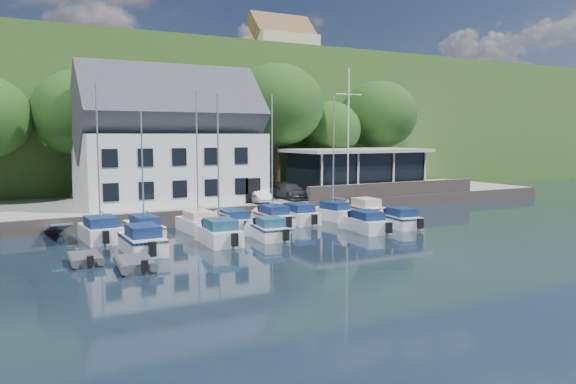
% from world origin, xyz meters
% --- Properties ---
extents(ground, '(180.00, 180.00, 0.00)m').
position_xyz_m(ground, '(0.00, 0.00, 0.00)').
color(ground, black).
rests_on(ground, ground).
extents(quay, '(60.00, 13.00, 1.00)m').
position_xyz_m(quay, '(0.00, 17.50, 0.50)').
color(quay, gray).
rests_on(quay, ground).
extents(quay_face, '(60.00, 0.30, 1.00)m').
position_xyz_m(quay_face, '(0.00, 11.00, 0.50)').
color(quay_face, '#685C53').
rests_on(quay_face, ground).
extents(hillside, '(160.00, 75.00, 16.00)m').
position_xyz_m(hillside, '(0.00, 62.00, 8.00)').
color(hillside, '#35551F').
rests_on(hillside, ground).
extents(field_patch, '(50.00, 30.00, 0.30)m').
position_xyz_m(field_patch, '(8.00, 70.00, 16.15)').
color(field_patch, '#5B6D36').
rests_on(field_patch, hillside).
extents(farmhouse, '(10.40, 7.00, 8.20)m').
position_xyz_m(farmhouse, '(22.00, 52.00, 20.10)').
color(farmhouse, beige).
rests_on(farmhouse, hillside).
extents(harbor_building, '(14.40, 8.20, 8.70)m').
position_xyz_m(harbor_building, '(-7.00, 16.50, 5.35)').
color(harbor_building, silver).
rests_on(harbor_building, quay).
extents(club_pavilion, '(13.20, 7.20, 4.10)m').
position_xyz_m(club_pavilion, '(11.00, 16.00, 3.05)').
color(club_pavilion, black).
rests_on(club_pavilion, quay).
extents(seawall, '(18.00, 0.50, 1.20)m').
position_xyz_m(seawall, '(12.00, 11.40, 1.60)').
color(seawall, '#685C53').
rests_on(seawall, quay).
extents(gangway, '(1.20, 6.00, 1.40)m').
position_xyz_m(gangway, '(-16.50, 9.00, 0.00)').
color(gangway, silver).
rests_on(gangway, ground).
extents(car_silver, '(1.50, 3.58, 1.21)m').
position_xyz_m(car_silver, '(-1.05, 12.97, 1.61)').
color(car_silver, '#B1B1B6').
rests_on(car_silver, quay).
extents(car_white, '(1.71, 3.58, 1.13)m').
position_xyz_m(car_white, '(-0.78, 12.84, 1.57)').
color(car_white, white).
rests_on(car_white, quay).
extents(car_dgrey, '(1.99, 4.59, 1.32)m').
position_xyz_m(car_dgrey, '(2.51, 13.66, 1.66)').
color(car_dgrey, '#2A2A2E').
rests_on(car_dgrey, quay).
extents(car_blue, '(1.62, 3.67, 1.23)m').
position_xyz_m(car_blue, '(6.00, 13.43, 1.61)').
color(car_blue, '#2E478D').
rests_on(car_blue, quay).
extents(flagpole, '(2.65, 0.20, 11.06)m').
position_xyz_m(flagpole, '(7.22, 11.91, 6.53)').
color(flagpole, silver).
rests_on(flagpole, quay).
extents(tree_1, '(7.91, 7.91, 10.81)m').
position_xyz_m(tree_1, '(-13.04, 21.80, 6.40)').
color(tree_1, '#1B3811').
rests_on(tree_1, quay).
extents(tree_2, '(7.86, 7.86, 10.75)m').
position_xyz_m(tree_2, '(-3.20, 21.45, 6.37)').
color(tree_2, '#1B3811').
rests_on(tree_2, quay).
extents(tree_3, '(9.09, 9.09, 12.42)m').
position_xyz_m(tree_3, '(5.39, 21.51, 7.21)').
color(tree_3, '#1B3811').
rests_on(tree_3, quay).
extents(tree_4, '(6.55, 6.55, 8.96)m').
position_xyz_m(tree_4, '(11.82, 22.07, 5.48)').
color(tree_4, '#1B3811').
rests_on(tree_4, quay).
extents(tree_5, '(8.34, 8.34, 11.40)m').
position_xyz_m(tree_5, '(18.65, 22.49, 6.70)').
color(tree_5, '#1B3811').
rests_on(tree_5, quay).
extents(boat_r1_0, '(2.42, 5.69, 9.18)m').
position_xyz_m(boat_r1_0, '(-14.20, 7.12, 4.59)').
color(boat_r1_0, silver).
rests_on(boat_r1_0, ground).
extents(boat_r1_1, '(1.99, 6.17, 8.54)m').
position_xyz_m(boat_r1_1, '(-11.57, 7.11, 4.27)').
color(boat_r1_1, silver).
rests_on(boat_r1_1, ground).
extents(boat_r1_2, '(2.23, 5.58, 8.56)m').
position_xyz_m(boat_r1_2, '(-7.90, 7.36, 4.28)').
color(boat_r1_2, silver).
rests_on(boat_r1_2, ground).
extents(boat_r1_3, '(2.39, 5.43, 1.35)m').
position_xyz_m(boat_r1_3, '(-5.53, 7.11, 0.68)').
color(boat_r1_3, silver).
rests_on(boat_r1_3, ground).
extents(boat_r1_4, '(2.10, 5.94, 9.05)m').
position_xyz_m(boat_r1_4, '(-2.44, 7.22, 4.53)').
color(boat_r1_4, silver).
rests_on(boat_r1_4, ground).
extents(boat_r1_5, '(2.08, 5.89, 1.44)m').
position_xyz_m(boat_r1_5, '(-0.20, 7.51, 0.72)').
color(boat_r1_5, silver).
rests_on(boat_r1_5, ground).
extents(boat_r1_6, '(2.54, 5.57, 8.59)m').
position_xyz_m(boat_r1_6, '(2.82, 7.44, 4.29)').
color(boat_r1_6, silver).
rests_on(boat_r1_6, ground).
extents(boat_r1_7, '(2.24, 5.66, 1.53)m').
position_xyz_m(boat_r1_7, '(5.64, 7.35, 0.76)').
color(boat_r1_7, silver).
rests_on(boat_r1_7, ground).
extents(boat_r2_0, '(2.05, 5.52, 1.56)m').
position_xyz_m(boat_r2_0, '(-12.85, 2.35, 0.78)').
color(boat_r2_0, silver).
rests_on(boat_r2_0, ground).
extents(boat_r2_1, '(2.34, 5.53, 9.13)m').
position_xyz_m(boat_r2_1, '(-8.20, 2.82, 4.57)').
color(boat_r2_1, silver).
rests_on(boat_r2_1, ground).
extents(boat_r2_2, '(2.39, 4.88, 1.35)m').
position_xyz_m(boat_r2_2, '(-4.90, 2.81, 0.67)').
color(boat_r2_2, silver).
rests_on(boat_r2_2, ground).
extents(boat_r2_3, '(2.53, 5.86, 1.39)m').
position_xyz_m(boat_r2_3, '(2.02, 2.24, 0.69)').
color(boat_r2_3, silver).
rests_on(boat_r2_3, ground).
extents(boat_r2_4, '(2.40, 5.06, 1.40)m').
position_xyz_m(boat_r2_4, '(4.97, 2.27, 0.70)').
color(boat_r2_4, silver).
rests_on(boat_r2_4, ground).
extents(dinghy_0, '(1.71, 2.77, 0.63)m').
position_xyz_m(dinghy_0, '(-16.01, 1.14, 0.32)').
color(dinghy_0, '#38383E').
rests_on(dinghy_0, ground).
extents(dinghy_1, '(2.05, 3.16, 0.70)m').
position_xyz_m(dinghy_1, '(-14.10, -1.22, 0.35)').
color(dinghy_1, '#38383E').
rests_on(dinghy_1, ground).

